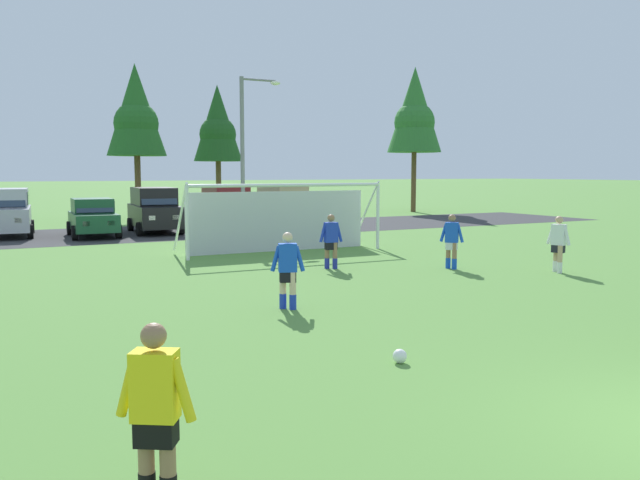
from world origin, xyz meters
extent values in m
plane|color=#598C3D|center=(0.00, 15.00, 0.00)|extent=(400.00, 400.00, 0.00)
cube|color=#333335|center=(0.00, 27.04, 0.00)|extent=(52.00, 8.40, 0.01)
sphere|color=white|center=(-1.62, 3.96, 0.11)|extent=(0.22, 0.22, 0.22)
sphere|color=black|center=(-1.62, 3.96, 0.12)|extent=(0.08, 0.08, 0.08)
sphere|color=red|center=(-1.56, 3.96, 0.11)|extent=(0.07, 0.07, 0.07)
cylinder|color=white|center=(6.03, 16.60, 1.22)|extent=(0.12, 0.12, 2.44)
cylinder|color=white|center=(-1.28, 16.72, 1.22)|extent=(0.12, 0.12, 2.44)
cylinder|color=white|center=(2.38, 16.66, 2.44)|extent=(7.32, 0.24, 0.12)
cylinder|color=white|center=(6.05, 17.50, 1.34)|extent=(0.12, 1.95, 2.46)
cylinder|color=white|center=(-1.27, 17.62, 1.34)|extent=(0.12, 1.95, 2.46)
cube|color=silver|center=(2.39, 17.66, 1.10)|extent=(6.95, 0.16, 2.20)
cylinder|color=#936B4C|center=(-5.98, 1.45, 0.40)|extent=(0.14, 0.14, 0.80)
cylinder|color=#936B4C|center=(-5.82, 1.32, 0.40)|extent=(0.14, 0.14, 0.80)
cube|color=black|center=(-5.90, 1.38, 0.72)|extent=(0.40, 0.37, 0.28)
cube|color=yellow|center=(-5.90, 1.38, 1.10)|extent=(0.45, 0.40, 0.60)
sphere|color=#936B4C|center=(-5.90, 1.38, 1.53)|extent=(0.22, 0.22, 0.22)
cylinder|color=yellow|center=(-6.09, 1.55, 1.08)|extent=(0.24, 0.20, 0.55)
cylinder|color=yellow|center=(-5.71, 1.22, 1.08)|extent=(0.24, 0.20, 0.55)
cylinder|color=#936B4C|center=(5.25, 11.12, 0.40)|extent=(0.14, 0.14, 0.80)
cylinder|color=#936B4C|center=(5.21, 11.35, 0.40)|extent=(0.14, 0.14, 0.80)
cylinder|color=blue|center=(5.25, 11.12, 0.16)|extent=(0.15, 0.15, 0.32)
cylinder|color=blue|center=(5.21, 11.35, 0.16)|extent=(0.15, 0.15, 0.32)
cube|color=silver|center=(5.23, 11.23, 0.72)|extent=(0.40, 0.40, 0.28)
cube|color=blue|center=(5.23, 11.23, 1.10)|extent=(0.44, 0.44, 0.60)
sphere|color=#936B4C|center=(5.23, 11.23, 1.53)|extent=(0.22, 0.22, 0.22)
cylinder|color=blue|center=(5.38, 11.03, 1.08)|extent=(0.22, 0.23, 0.55)
cylinder|color=blue|center=(5.08, 11.44, 1.08)|extent=(0.22, 0.23, 0.55)
cylinder|color=beige|center=(-1.43, 8.21, 0.40)|extent=(0.14, 0.14, 0.80)
cylinder|color=beige|center=(-1.58, 8.39, 0.40)|extent=(0.14, 0.14, 0.80)
cylinder|color=#1E38B7|center=(-1.43, 8.21, 0.16)|extent=(0.15, 0.15, 0.32)
cylinder|color=#1E38B7|center=(-1.58, 8.39, 0.16)|extent=(0.15, 0.15, 0.32)
cube|color=black|center=(-1.51, 8.30, 0.72)|extent=(0.39, 0.32, 0.28)
cube|color=blue|center=(-1.51, 8.30, 1.10)|extent=(0.44, 0.35, 0.60)
sphere|color=beige|center=(-1.51, 8.30, 1.53)|extent=(0.22, 0.22, 0.22)
cylinder|color=blue|center=(-1.28, 8.18, 1.08)|extent=(0.25, 0.16, 0.55)
cylinder|color=blue|center=(-1.73, 8.42, 1.08)|extent=(0.25, 0.16, 0.55)
cylinder|color=tan|center=(7.47, 9.13, 0.40)|extent=(0.14, 0.14, 0.80)
cylinder|color=tan|center=(7.58, 9.39, 0.40)|extent=(0.14, 0.14, 0.80)
cylinder|color=white|center=(7.47, 9.13, 0.16)|extent=(0.15, 0.15, 0.32)
cylinder|color=white|center=(7.58, 9.39, 0.16)|extent=(0.15, 0.15, 0.32)
cube|color=black|center=(7.53, 9.26, 0.72)|extent=(0.33, 0.40, 0.28)
cube|color=white|center=(7.53, 9.26, 1.10)|extent=(0.36, 0.44, 0.60)
sphere|color=tan|center=(7.53, 9.26, 1.53)|extent=(0.22, 0.22, 0.22)
cylinder|color=white|center=(7.58, 9.01, 1.08)|extent=(0.17, 0.25, 0.55)
cylinder|color=white|center=(7.47, 9.51, 1.08)|extent=(0.17, 0.25, 0.55)
cylinder|color=#936B4C|center=(2.12, 12.84, 0.40)|extent=(0.14, 0.14, 0.80)
cylinder|color=#936B4C|center=(1.93, 13.00, 0.40)|extent=(0.14, 0.14, 0.80)
cylinder|color=#232D99|center=(2.12, 12.84, 0.16)|extent=(0.15, 0.15, 0.32)
cylinder|color=#232D99|center=(1.93, 13.00, 0.16)|extent=(0.15, 0.15, 0.32)
cube|color=black|center=(2.03, 12.92, 0.72)|extent=(0.35, 0.24, 0.28)
cube|color=#1E38B7|center=(2.03, 12.92, 1.10)|extent=(0.40, 0.27, 0.60)
sphere|color=#936B4C|center=(2.03, 12.92, 1.53)|extent=(0.22, 0.22, 0.22)
cylinder|color=#1E38B7|center=(2.27, 12.86, 1.08)|extent=(0.24, 0.11, 0.55)
cylinder|color=#1E38B7|center=(1.78, 12.98, 1.08)|extent=(0.24, 0.11, 0.55)
cube|color=#B2B2BC|center=(-6.31, 28.15, 0.82)|extent=(2.24, 4.73, 1.00)
cube|color=#B2B2BC|center=(-6.30, 28.35, 1.74)|extent=(1.97, 3.12, 0.84)
cube|color=#28384C|center=(-6.40, 26.94, 1.72)|extent=(1.64, 0.50, 0.71)
cube|color=#28384C|center=(-5.41, 28.29, 1.74)|extent=(0.23, 2.55, 0.59)
cube|color=white|center=(-5.96, 25.86, 0.87)|extent=(0.29, 0.10, 0.20)
cube|color=#B21414|center=(-5.62, 30.37, 0.87)|extent=(0.29, 0.10, 0.20)
cylinder|color=black|center=(-5.47, 26.66, 0.32)|extent=(0.29, 0.66, 0.64)
cylinder|color=black|center=(-5.26, 29.51, 0.32)|extent=(0.29, 0.66, 0.64)
cube|color=#194C2D|center=(-2.89, 26.30, 0.70)|extent=(1.94, 4.26, 0.76)
cube|color=#194C2D|center=(-2.89, 26.45, 1.40)|extent=(1.72, 2.15, 0.64)
cube|color=#28384C|center=(-2.92, 25.48, 1.38)|extent=(1.54, 0.36, 0.55)
cube|color=#28384C|center=(-2.05, 26.42, 1.40)|extent=(0.10, 1.79, 0.45)
cube|color=white|center=(-2.47, 24.22, 0.75)|extent=(0.28, 0.09, 0.20)
cube|color=white|center=(-3.46, 24.25, 0.75)|extent=(0.28, 0.09, 0.20)
cube|color=#B21414|center=(-2.33, 28.34, 0.75)|extent=(0.28, 0.09, 0.20)
cube|color=#B21414|center=(-3.32, 28.37, 0.75)|extent=(0.28, 0.09, 0.20)
cylinder|color=black|center=(-2.04, 24.97, 0.32)|extent=(0.26, 0.65, 0.64)
cylinder|color=black|center=(-3.84, 25.02, 0.32)|extent=(0.26, 0.65, 0.64)
cylinder|color=black|center=(-1.95, 27.57, 0.32)|extent=(0.26, 0.65, 0.64)
cylinder|color=black|center=(-3.75, 27.63, 0.32)|extent=(0.26, 0.65, 0.64)
cube|color=black|center=(0.02, 26.99, 0.82)|extent=(2.14, 4.69, 1.00)
cube|color=black|center=(0.03, 27.19, 1.74)|extent=(1.90, 3.09, 0.84)
cube|color=#28384C|center=(-0.04, 25.77, 1.72)|extent=(1.63, 0.46, 0.71)
cube|color=#28384C|center=(0.92, 27.14, 1.74)|extent=(0.17, 2.55, 0.59)
cube|color=white|center=(0.43, 24.71, 0.87)|extent=(0.28, 0.09, 0.20)
cube|color=white|center=(-0.62, 24.76, 0.87)|extent=(0.28, 0.09, 0.20)
cube|color=#B21414|center=(0.67, 29.22, 0.87)|extent=(0.28, 0.09, 0.20)
cube|color=#B21414|center=(-0.38, 29.27, 0.87)|extent=(0.28, 0.09, 0.20)
cylinder|color=black|center=(0.90, 25.52, 0.32)|extent=(0.27, 0.65, 0.64)
cylinder|color=black|center=(-1.00, 25.62, 0.32)|extent=(0.27, 0.65, 0.64)
cylinder|color=black|center=(1.05, 28.36, 0.32)|extent=(0.27, 0.65, 0.64)
cylinder|color=black|center=(-0.85, 28.46, 0.32)|extent=(0.27, 0.65, 0.64)
cube|color=maroon|center=(3.84, 27.56, 0.82)|extent=(2.13, 4.69, 1.00)
cube|color=maroon|center=(3.85, 27.76, 1.74)|extent=(1.90, 3.08, 0.84)
cube|color=#28384C|center=(3.78, 26.35, 1.72)|extent=(1.63, 0.46, 0.71)
cube|color=#28384C|center=(4.74, 27.72, 1.74)|extent=(0.17, 2.55, 0.59)
cube|color=white|center=(4.25, 25.28, 0.87)|extent=(0.28, 0.09, 0.20)
cube|color=white|center=(3.21, 25.33, 0.87)|extent=(0.28, 0.09, 0.20)
cube|color=#B21414|center=(4.48, 29.79, 0.87)|extent=(0.28, 0.09, 0.20)
cube|color=#B21414|center=(3.44, 29.85, 0.87)|extent=(0.28, 0.09, 0.20)
cylinder|color=black|center=(4.72, 26.09, 0.32)|extent=(0.27, 0.65, 0.64)
cylinder|color=black|center=(2.82, 26.19, 0.32)|extent=(0.27, 0.65, 0.64)
cylinder|color=black|center=(4.87, 28.94, 0.32)|extent=(0.27, 0.65, 0.64)
cylinder|color=black|center=(2.97, 29.04, 0.32)|extent=(0.27, 0.65, 0.64)
cube|color=tan|center=(7.32, 28.12, 0.82)|extent=(1.98, 4.63, 1.00)
cube|color=tan|center=(7.32, 28.32, 1.74)|extent=(1.80, 3.03, 0.84)
cube|color=#28384C|center=(7.34, 26.90, 1.72)|extent=(1.62, 0.41, 0.71)
cube|color=#28384C|center=(8.20, 28.34, 1.74)|extent=(0.08, 2.55, 0.59)
cube|color=white|center=(7.88, 25.87, 0.87)|extent=(0.28, 0.08, 0.20)
cube|color=white|center=(6.84, 25.85, 0.87)|extent=(0.28, 0.08, 0.20)
cube|color=#B21414|center=(7.80, 30.39, 0.87)|extent=(0.28, 0.08, 0.20)
cube|color=#B21414|center=(6.76, 30.37, 0.87)|extent=(0.28, 0.08, 0.20)
cylinder|color=black|center=(8.30, 26.71, 0.32)|extent=(0.25, 0.64, 0.64)
cylinder|color=black|center=(6.40, 26.68, 0.32)|extent=(0.25, 0.64, 0.64)
cylinder|color=black|center=(8.25, 29.56, 0.32)|extent=(0.25, 0.64, 0.64)
cylinder|color=black|center=(6.35, 29.53, 0.32)|extent=(0.25, 0.64, 0.64)
cylinder|color=brown|center=(1.01, 35.39, 1.93)|extent=(0.36, 0.36, 3.87)
cone|color=#236023|center=(1.01, 35.39, 6.58)|extent=(3.48, 3.48, 5.42)
sphere|color=#236023|center=(1.01, 35.39, 5.76)|extent=(2.61, 2.61, 2.61)
cylinder|color=brown|center=(6.92, 38.00, 1.82)|extent=(0.36, 0.36, 3.63)
cone|color=#1E511E|center=(6.92, 38.00, 6.17)|extent=(3.27, 3.27, 5.08)
sphere|color=#1E511E|center=(6.92, 38.00, 5.41)|extent=(2.45, 2.45, 2.45)
cylinder|color=brown|center=(20.60, 34.63, 2.17)|extent=(0.36, 0.36, 4.33)
cone|color=#2D702D|center=(20.60, 34.63, 7.36)|extent=(3.90, 3.90, 6.07)
sphere|color=#2D702D|center=(20.60, 34.63, 6.46)|extent=(2.92, 2.92, 2.92)
cylinder|color=slate|center=(2.99, 22.90, 3.52)|extent=(0.18, 0.18, 7.03)
cylinder|color=slate|center=(2.99, 22.90, 0.15)|extent=(0.32, 0.32, 0.30)
cylinder|color=slate|center=(3.79, 22.90, 6.93)|extent=(1.60, 0.10, 0.10)
ellipsoid|color=white|center=(4.59, 22.90, 6.85)|extent=(0.48, 0.28, 0.20)
camera|label=1|loc=(-7.09, -3.95, 2.90)|focal=36.11mm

